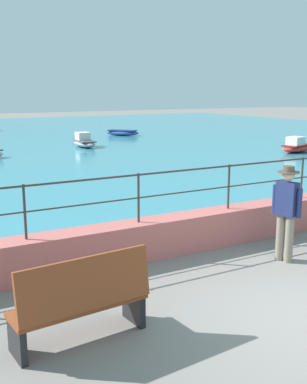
# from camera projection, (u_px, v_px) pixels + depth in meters

# --- Properties ---
(promenade_wall) EXTENTS (20.00, 0.56, 0.70)m
(promenade_wall) POSITION_uv_depth(u_px,v_px,m) (185.00, 232.00, 9.19)
(promenade_wall) COLOR #BC605B
(promenade_wall) RESTS_ON ground
(railing) EXTENTS (18.44, 0.04, 0.90)m
(railing) POSITION_uv_depth(u_px,v_px,m) (186.00, 183.00, 8.99)
(railing) COLOR #383330
(railing) RESTS_ON promenade_wall
(bench_main) EXTENTS (1.74, 0.69, 1.13)m
(bench_main) POSITION_uv_depth(u_px,v_px,m) (82.00, 300.00, 5.75)
(bench_main) COLOR brown
(bench_main) RESTS_ON ground
(person_walking) EXTENTS (0.38, 0.55, 1.75)m
(person_walking) POSITION_uv_depth(u_px,v_px,m) (286.00, 209.00, 8.45)
(person_walking) COLOR slate
(person_walking) RESTS_ON ground
(boat_3) EXTENTS (2.45, 1.43, 0.76)m
(boat_3) POSITION_uv_depth(u_px,v_px,m) (297.00, 147.00, 23.22)
(boat_3) COLOR red
(boat_3) RESTS_ON lake_water
(boat_4) EXTENTS (1.04, 2.35, 0.76)m
(boat_4) POSITION_uv_depth(u_px,v_px,m) (84.00, 142.00, 25.33)
(boat_4) COLOR gray
(boat_4) RESTS_ON lake_water
(boat_5) EXTENTS (2.22, 2.31, 0.36)m
(boat_5) POSITION_uv_depth(u_px,v_px,m) (122.00, 133.00, 31.56)
(boat_5) COLOR #2D4C9E
(boat_5) RESTS_ON lake_water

